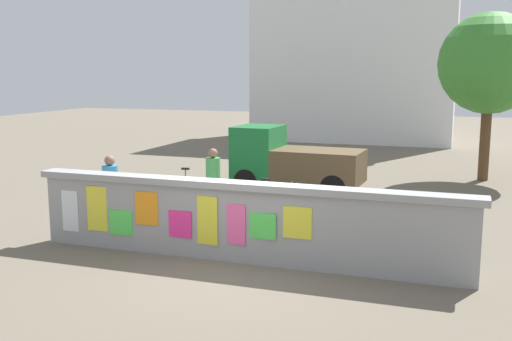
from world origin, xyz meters
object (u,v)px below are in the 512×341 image
motorcycle (421,225)px  person_walking (111,185)px  tree_roadside (490,64)px  auto_rickshaw_truck (291,161)px  bicycle_far (192,191)px  person_bystander (213,175)px  bicycle_near (271,204)px

motorcycle → person_walking: (-6.40, -0.75, 0.52)m
motorcycle → tree_roadside: size_ratio=0.36×
person_walking → tree_roadside: bearing=48.8°
auto_rickshaw_truck → motorcycle: bearing=-48.7°
bicycle_far → person_walking: bearing=-102.2°
motorcycle → person_bystander: bearing=167.8°
auto_rickshaw_truck → person_walking: auto_rickshaw_truck is taller
auto_rickshaw_truck → motorcycle: 5.82m
auto_rickshaw_truck → person_bystander: (-0.95, -3.33, 0.09)m
motorcycle → tree_roadside: (1.38, 8.14, 3.15)m
auto_rickshaw_truck → bicycle_far: size_ratio=2.17×
bicycle_far → person_walking: (-0.59, -2.76, 0.62)m
bicycle_near → person_walking: (-3.00, -1.96, 0.62)m
bicycle_near → auto_rickshaw_truck: bearing=97.7°
bicycle_far → motorcycle: bearing=-19.0°
person_walking → tree_roadside: 12.10m
bicycle_far → person_bystander: bearing=-43.4°
bicycle_near → bicycle_far: same height
auto_rickshaw_truck → tree_roadside: bearing=36.0°
auto_rickshaw_truck → bicycle_far: bearing=-130.1°
motorcycle → bicycle_near: (-3.40, 1.21, -0.10)m
bicycle_near → bicycle_far: 2.53m
person_walking → tree_roadside: tree_roadside is taller
bicycle_near → motorcycle: bearing=-19.6°
person_bystander → motorcycle: bearing=-12.2°
bicycle_near → person_bystander: size_ratio=1.06×
auto_rickshaw_truck → tree_roadside: tree_roadside is taller
bicycle_near → person_bystander: bearing=-172.4°
bicycle_far → person_walking: 2.89m
bicycle_near → tree_roadside: tree_roadside is taller
motorcycle → person_bystander: (-4.78, 1.03, 0.52)m
motorcycle → tree_roadside: tree_roadside is taller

